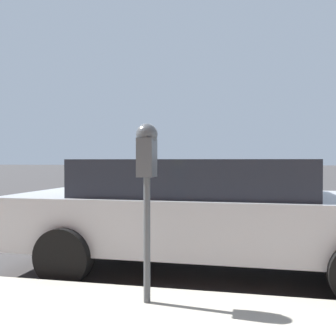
{
  "coord_description": "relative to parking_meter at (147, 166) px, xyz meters",
  "views": [
    {
      "loc": [
        -5.92,
        -1.05,
        1.37
      ],
      "look_at": [
        -2.36,
        -0.28,
        1.3
      ],
      "focal_mm": 42.0,
      "sensor_mm": 36.0,
      "label": 1
    }
  ],
  "objects": [
    {
      "name": "parking_meter",
      "position": [
        0.0,
        0.0,
        0.0
      ],
      "size": [
        0.21,
        0.19,
        1.57
      ],
      "color": "#4C5156",
      "rests_on": "sidewalk"
    },
    {
      "name": "car_silver",
      "position": [
        1.58,
        -0.36,
        -0.58
      ],
      "size": [
        2.18,
        4.9,
        1.39
      ],
      "rotation": [
        0.0,
        0.0,
        3.13
      ],
      "color": "#B7BABF",
      "rests_on": "ground_plane"
    },
    {
      "name": "ground_plane",
      "position": [
        2.61,
        0.14,
        -1.33
      ],
      "size": [
        220.0,
        220.0,
        0.0
      ],
      "primitive_type": "plane",
      "color": "#3D3A3A"
    }
  ]
}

